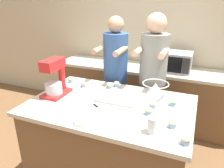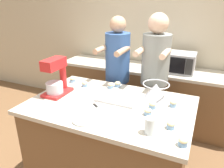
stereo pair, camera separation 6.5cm
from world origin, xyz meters
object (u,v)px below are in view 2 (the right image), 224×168
(baking_tray, at_px, (118,98))
(cupcake_0, at_px, (85,84))
(knife, at_px, (98,108))
(cupcake_4, at_px, (72,79))
(cupcake_5, at_px, (111,85))
(stand_mixer, at_px, (56,79))
(small_plate, at_px, (86,119))
(cupcake_2, at_px, (153,105))
(person_right, at_px, (154,84))
(person_left, at_px, (117,80))
(drinking_glass, at_px, (150,126))
(cupcake_6, at_px, (183,142))
(cupcake_3, at_px, (171,125))
(cupcake_1, at_px, (118,84))
(microwave_oven, at_px, (178,62))
(mixing_bowl, at_px, (156,91))
(cupcake_8, at_px, (173,103))
(cupcake_7, at_px, (148,112))

(baking_tray, height_order, cupcake_0, cupcake_0)
(knife, height_order, cupcake_4, cupcake_4)
(cupcake_5, bearing_deg, stand_mixer, -139.88)
(small_plate, height_order, cupcake_2, cupcake_2)
(person_right, relative_size, baking_tray, 4.40)
(person_left, xyz_separation_m, cupcake_5, (0.08, -0.39, 0.08))
(person_left, distance_m, drinking_glass, 1.27)
(baking_tray, relative_size, knife, 2.10)
(person_left, relative_size, cupcake_5, 26.12)
(cupcake_2, height_order, cupcake_6, same)
(drinking_glass, relative_size, cupcake_3, 1.96)
(baking_tray, bearing_deg, cupcake_2, -4.95)
(person_left, relative_size, stand_mixer, 4.46)
(stand_mixer, bearing_deg, person_left, 64.84)
(cupcake_1, xyz_separation_m, cupcake_6, (0.81, -0.78, 0.00))
(person_left, relative_size, microwave_oven, 3.75)
(baking_tray, bearing_deg, knife, -112.15)
(person_left, bearing_deg, cupcake_6, -49.25)
(person_right, bearing_deg, mixing_bowl, -74.74)
(drinking_glass, bearing_deg, cupcake_0, 147.10)
(cupcake_0, bearing_deg, cupcake_1, 22.94)
(drinking_glass, bearing_deg, cupcake_1, 127.77)
(stand_mixer, height_order, cupcake_2, stand_mixer)
(person_right, bearing_deg, cupcake_0, -145.35)
(small_plate, bearing_deg, cupcake_2, 44.06)
(cupcake_8, bearing_deg, small_plate, -138.33)
(stand_mixer, distance_m, cupcake_5, 0.59)
(cupcake_0, height_order, cupcake_6, same)
(mixing_bowl, distance_m, baking_tray, 0.37)
(cupcake_2, relative_size, cupcake_7, 1.00)
(person_left, xyz_separation_m, person_right, (0.47, 0.00, 0.03))
(cupcake_1, bearing_deg, cupcake_5, -130.65)
(drinking_glass, height_order, cupcake_2, drinking_glass)
(small_plate, relative_size, cupcake_2, 3.38)
(cupcake_3, bearing_deg, cupcake_0, 156.14)
(cupcake_3, bearing_deg, small_plate, -165.64)
(cupcake_0, distance_m, cupcake_3, 1.13)
(cupcake_4, bearing_deg, cupcake_1, 8.84)
(mixing_bowl, xyz_separation_m, cupcake_4, (-1.01, 0.07, -0.06))
(microwave_oven, distance_m, drinking_glass, 1.74)
(person_left, height_order, microwave_oven, person_left)
(cupcake_6, height_order, cupcake_7, same)
(knife, xyz_separation_m, cupcake_6, (0.77, -0.24, 0.03))
(cupcake_4, bearing_deg, cupcake_5, 2.16)
(small_plate, distance_m, cupcake_3, 0.68)
(knife, distance_m, cupcake_7, 0.45)
(person_left, distance_m, cupcake_7, 1.01)
(person_left, height_order, small_plate, person_left)
(cupcake_0, relative_size, cupcake_4, 1.00)
(drinking_glass, relative_size, knife, 0.68)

